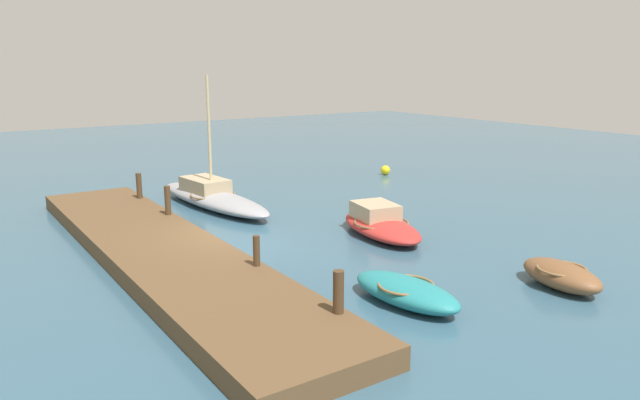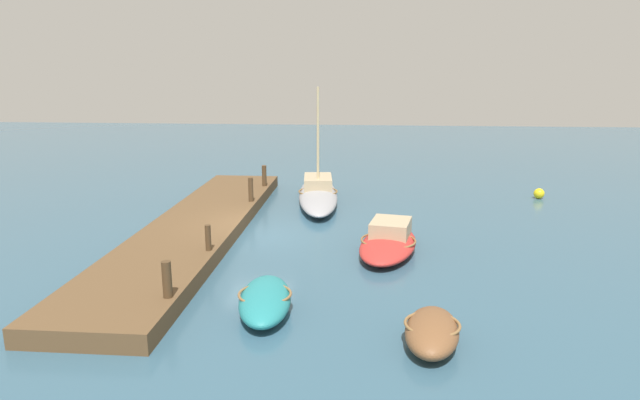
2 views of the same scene
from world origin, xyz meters
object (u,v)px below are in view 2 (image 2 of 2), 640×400
object	(u,v)px
motorboat_red	(389,241)
rowboat_teal	(265,300)
sailboat_grey	(318,193)
mooring_post_mid_east	(208,238)
mooring_post_west	(264,176)
marker_buoy	(539,194)
dinghy_brown	(432,331)
mooring_post_east	(167,279)
mooring_post_mid_west	(251,190)

from	to	relation	value
motorboat_red	rowboat_teal	size ratio (longest dim) A/B	1.37
sailboat_grey	mooring_post_mid_east	world-z (taller)	sailboat_grey
mooring_post_west	marker_buoy	distance (m)	13.51
sailboat_grey	dinghy_brown	bearing A→B (deg)	9.93
mooring_post_east	sailboat_grey	bearing A→B (deg)	167.94
sailboat_grey	mooring_post_west	distance (m)	2.94
mooring_post_mid_west	marker_buoy	bearing A→B (deg)	106.07
rowboat_teal	dinghy_brown	distance (m)	4.41
motorboat_red	marker_buoy	world-z (taller)	motorboat_red
mooring_post_mid_west	mooring_post_mid_east	xyz separation A→B (m)	(6.71, 0.00, -0.11)
mooring_post_mid_east	mooring_post_west	bearing A→B (deg)	180.00
motorboat_red	mooring_post_mid_west	size ratio (longest dim) A/B	4.32
motorboat_red	sailboat_grey	world-z (taller)	sailboat_grey
dinghy_brown	mooring_post_east	distance (m)	6.68
marker_buoy	rowboat_teal	bearing A→B (deg)	-38.60
sailboat_grey	marker_buoy	xyz separation A→B (m)	(-1.49, 10.72, -0.17)
dinghy_brown	mooring_post_east	bearing A→B (deg)	-90.16
mooring_post_west	motorboat_red	bearing A→B (deg)	35.66
sailboat_grey	mooring_post_west	size ratio (longest dim) A/B	7.84
rowboat_teal	mooring_post_west	world-z (taller)	mooring_post_west
rowboat_teal	marker_buoy	bearing A→B (deg)	134.86
rowboat_teal	mooring_post_east	size ratio (longest dim) A/B	3.43
mooring_post_mid_west	mooring_post_mid_east	bearing A→B (deg)	0.00
mooring_post_mid_west	mooring_post_west	bearing A→B (deg)	180.00
dinghy_brown	motorboat_red	bearing A→B (deg)	-165.01
mooring_post_mid_west	sailboat_grey	bearing A→B (deg)	131.09
dinghy_brown	marker_buoy	bearing A→B (deg)	164.34
motorboat_red	dinghy_brown	world-z (taller)	motorboat_red
dinghy_brown	mooring_post_east	size ratio (longest dim) A/B	2.68
sailboat_grey	rowboat_teal	xyz separation A→B (m)	(12.35, -0.33, -0.10)
mooring_post_mid_east	marker_buoy	bearing A→B (deg)	128.17
mooring_post_mid_east	mooring_post_east	size ratio (longest dim) A/B	0.87
mooring_post_mid_east	mooring_post_east	distance (m)	3.74
rowboat_teal	mooring_post_mid_east	world-z (taller)	mooring_post_mid_east
mooring_post_mid_west	dinghy_brown	bearing A→B (deg)	29.84
dinghy_brown	mooring_post_mid_east	world-z (taller)	mooring_post_mid_east
motorboat_red	mooring_post_west	size ratio (longest dim) A/B	4.44
rowboat_teal	mooring_post_east	world-z (taller)	mooring_post_east
sailboat_grey	rowboat_teal	distance (m)	12.36
mooring_post_mid_east	rowboat_teal	bearing A→B (deg)	36.64
mooring_post_mid_west	mooring_post_east	size ratio (longest dim) A/B	1.09
sailboat_grey	mooring_post_east	size ratio (longest dim) A/B	8.32
rowboat_teal	marker_buoy	world-z (taller)	rowboat_teal
motorboat_red	dinghy_brown	xyz separation A→B (m)	(6.59, 0.74, -0.04)
mooring_post_west	mooring_post_mid_west	distance (m)	3.26
motorboat_red	mooring_post_east	world-z (taller)	mooring_post_east
mooring_post_mid_east	mooring_post_east	world-z (taller)	mooring_post_east
mooring_post_east	marker_buoy	distance (m)	19.68
sailboat_grey	mooring_post_mid_west	size ratio (longest dim) A/B	7.63
motorboat_red	sailboat_grey	xyz separation A→B (m)	(-7.26, -3.08, 0.03)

